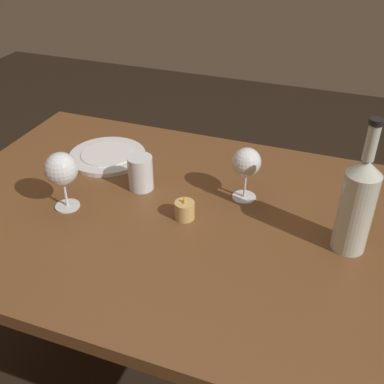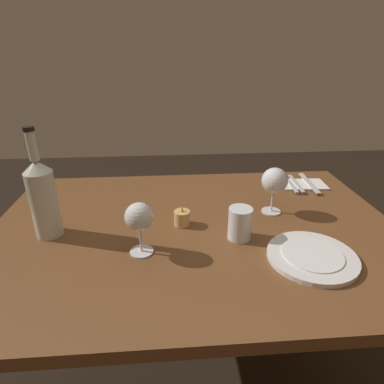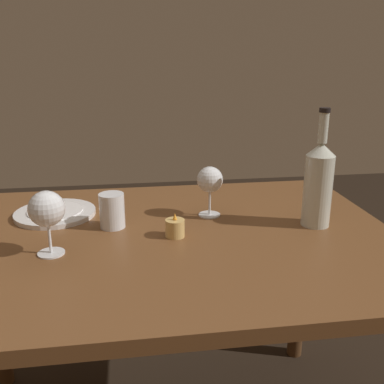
% 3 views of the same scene
% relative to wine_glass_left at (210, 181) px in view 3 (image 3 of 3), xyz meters
% --- Properties ---
extents(dining_table, '(1.30, 0.90, 0.74)m').
position_rel_wine_glass_left_xyz_m(dining_table, '(0.16, 0.13, -0.20)').
color(dining_table, brown).
rests_on(dining_table, ground).
extents(wine_glass_left, '(0.08, 0.08, 0.15)m').
position_rel_wine_glass_left_xyz_m(wine_glass_left, '(0.00, 0.00, 0.00)').
color(wine_glass_left, white).
rests_on(wine_glass_left, dining_table).
extents(wine_glass_right, '(0.09, 0.09, 0.16)m').
position_rel_wine_glass_left_xyz_m(wine_glass_right, '(0.43, 0.21, 0.01)').
color(wine_glass_right, white).
rests_on(wine_glass_right, dining_table).
extents(wine_bottle, '(0.08, 0.08, 0.33)m').
position_rel_wine_glass_left_xyz_m(wine_bottle, '(-0.29, 0.12, 0.02)').
color(wine_bottle, silver).
rests_on(wine_bottle, dining_table).
extents(water_tumbler, '(0.07, 0.07, 0.10)m').
position_rel_wine_glass_left_xyz_m(water_tumbler, '(0.29, 0.05, -0.07)').
color(water_tumbler, white).
rests_on(water_tumbler, dining_table).
extents(votive_candle, '(0.05, 0.05, 0.07)m').
position_rel_wine_glass_left_xyz_m(votive_candle, '(0.12, 0.14, -0.09)').
color(votive_candle, '#DBB266').
rests_on(votive_candle, dining_table).
extents(dinner_plate, '(0.24, 0.24, 0.02)m').
position_rel_wine_glass_left_xyz_m(dinner_plate, '(0.46, -0.07, -0.10)').
color(dinner_plate, white).
rests_on(dinner_plate, dining_table).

